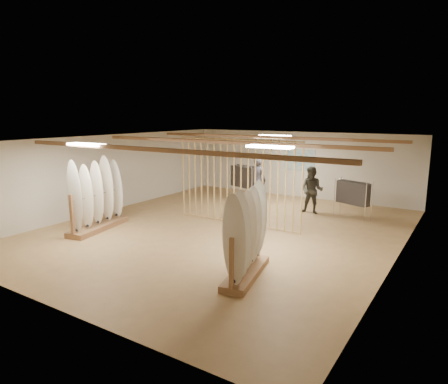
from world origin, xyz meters
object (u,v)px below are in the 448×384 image
Objects in this scene: clothing_rack_a at (244,177)px; clothing_rack_b at (353,193)px; rack_right at (246,248)px; shopper_a at (258,177)px; rack_left at (97,206)px; shopper_b at (312,187)px.

clothing_rack_b is (4.57, -0.48, -0.11)m from clothing_rack_a.
clothing_rack_b is at bearing 14.13° from clothing_rack_a.
shopper_a is (-3.24, 6.66, 0.39)m from rack_right.
shopper_a is at bearing 56.24° from rack_left.
rack_right is 1.00× the size of shopper_a.
clothing_rack_a is at bearing -17.53° from shopper_a.
rack_right is 6.28m from shopper_b.
clothing_rack_b is (6.30, 5.66, 0.13)m from rack_left.
shopper_a is at bearing 166.13° from shopper_b.
clothing_rack_b is 0.70× the size of shopper_b.
shopper_b is at bearing 8.84° from clothing_rack_a.
clothing_rack_a is 3.22m from shopper_b.
clothing_rack_a is at bearing -164.85° from clothing_rack_b.
shopper_b is (-0.81, 6.22, 0.29)m from rack_right.
rack_right is 1.11× the size of shopper_b.
rack_right is at bearing -39.80° from clothing_rack_a.
shopper_a is (0.73, -0.20, 0.07)m from clothing_rack_a.
rack_right is 1.40× the size of clothing_rack_a.
clothing_rack_b is at bearing 30.62° from rack_left.
shopper_a reaches higher than clothing_rack_a.
rack_right is (5.69, -0.71, -0.08)m from rack_left.
rack_left is 1.56× the size of clothing_rack_a.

